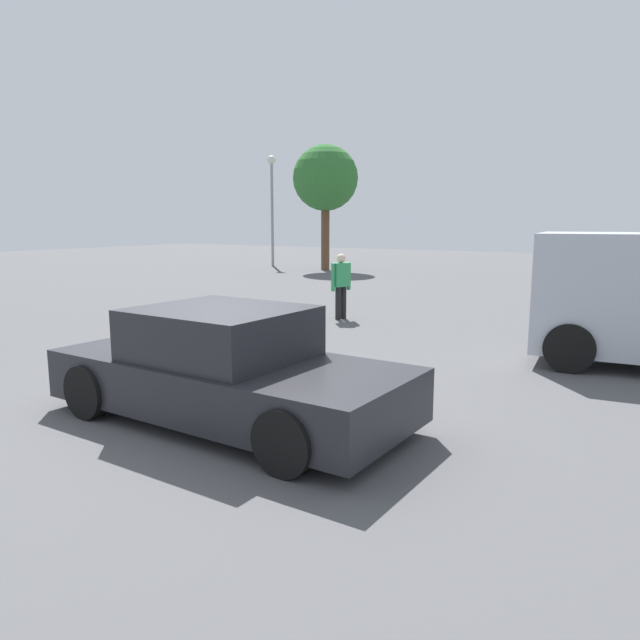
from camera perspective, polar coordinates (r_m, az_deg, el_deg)
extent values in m
plane|color=#515154|center=(7.31, -9.50, -8.83)|extent=(80.00, 80.00, 0.00)
cube|color=#232328|center=(6.88, -8.84, -6.04)|extent=(4.34, 1.91, 0.58)
cube|color=#232328|center=(6.82, -9.59, -1.22)|extent=(1.85, 1.69, 0.58)
cube|color=slate|center=(6.28, -3.90, -2.04)|extent=(0.11, 1.51, 0.48)
cube|color=slate|center=(7.42, -14.39, -0.52)|extent=(0.11, 1.51, 0.48)
cylinder|color=black|center=(6.77, 5.24, -7.38)|extent=(0.65, 0.24, 0.64)
cylinder|color=black|center=(5.43, -3.37, -11.70)|extent=(0.65, 0.24, 0.64)
cylinder|color=black|center=(8.48, -12.24, -4.10)|extent=(0.65, 0.24, 0.64)
cylinder|color=black|center=(7.45, -21.55, -6.45)|extent=(0.65, 0.24, 0.64)
ellipsoid|color=white|center=(9.76, -22.39, -3.38)|extent=(0.43, 0.38, 0.23)
sphere|color=white|center=(9.65, -21.14, -3.04)|extent=(0.18, 0.18, 0.18)
sphere|color=white|center=(9.63, -20.79, -3.09)|extent=(0.08, 0.08, 0.08)
cylinder|color=white|center=(9.80, -21.56, -4.24)|extent=(0.06, 0.06, 0.13)
cylinder|color=white|center=(9.69, -21.84, -4.41)|extent=(0.06, 0.06, 0.13)
cylinder|color=white|center=(9.90, -22.81, -4.20)|extent=(0.06, 0.06, 0.13)
cylinder|color=white|center=(9.78, -23.11, -4.37)|extent=(0.06, 0.06, 0.13)
sphere|color=white|center=(9.84, -23.59, -3.14)|extent=(0.10, 0.10, 0.10)
cylinder|color=black|center=(11.62, 23.53, -0.71)|extent=(0.78, 0.33, 0.76)
cylinder|color=black|center=(9.76, 23.02, -2.50)|extent=(0.78, 0.33, 0.76)
cylinder|color=black|center=(13.95, 2.30, 1.71)|extent=(0.13, 0.13, 0.78)
cylinder|color=black|center=(13.84, 1.76, 1.65)|extent=(0.13, 0.13, 0.78)
cube|color=#339959|center=(13.82, 2.05, 4.41)|extent=(0.36, 0.46, 0.55)
cylinder|color=#339959|center=(13.98, 2.80, 4.26)|extent=(0.09, 0.09, 0.65)
cylinder|color=#339959|center=(13.67, 1.28, 4.15)|extent=(0.09, 0.09, 0.65)
sphere|color=beige|center=(13.79, 2.06, 5.99)|extent=(0.21, 0.21, 0.21)
cylinder|color=gray|center=(30.66, -4.65, 10.11)|extent=(0.14, 0.14, 5.22)
sphere|color=silver|center=(30.81, -4.72, 15.21)|extent=(0.44, 0.44, 0.44)
cylinder|color=brown|center=(27.98, 0.52, 8.07)|extent=(0.39, 0.39, 3.14)
sphere|color=#2D6B2D|center=(28.04, 0.53, 13.62)|extent=(3.03, 3.03, 3.03)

